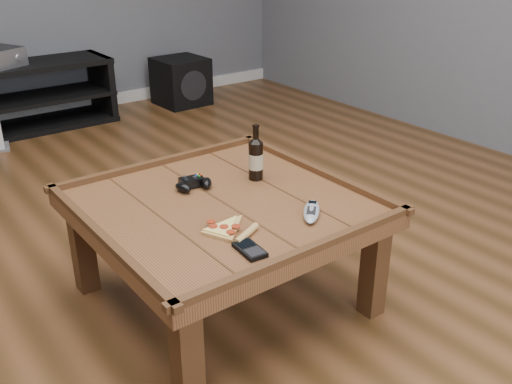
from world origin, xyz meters
TOP-DOWN VIEW (x-y plane):
  - ground at (0.00, 0.00)m, footprint 6.00×6.00m
  - baseboard at (0.00, 2.99)m, footprint 5.00×0.02m
  - coffee_table at (0.00, 0.00)m, footprint 1.03×1.03m
  - media_console at (0.00, 2.75)m, footprint 1.40×0.45m
  - beer_bottle at (0.24, 0.10)m, footprint 0.06×0.06m
  - game_controller at (-0.02, 0.17)m, footprint 0.17×0.12m
  - pizza_slice at (-0.12, -0.21)m, footprint 0.23×0.28m
  - smartphone at (-0.14, -0.36)m, footprint 0.08×0.13m
  - remote_control at (0.20, -0.29)m, footprint 0.18×0.17m
  - subwoofer at (1.35, 2.66)m, footprint 0.41×0.42m

SIDE VIEW (x-z plane):
  - ground at x=0.00m, z-range 0.00..0.00m
  - baseboard at x=0.00m, z-range 0.00..0.10m
  - subwoofer at x=1.35m, z-range 0.00..0.40m
  - media_console at x=0.00m, z-range 0.00..0.50m
  - coffee_table at x=0.00m, z-range 0.15..0.63m
  - smartphone at x=-0.14m, z-range 0.45..0.47m
  - pizza_slice at x=-0.12m, z-range 0.45..0.47m
  - remote_control at x=0.20m, z-range 0.45..0.48m
  - game_controller at x=-0.02m, z-range 0.45..0.49m
  - beer_bottle at x=0.24m, z-range 0.43..0.66m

